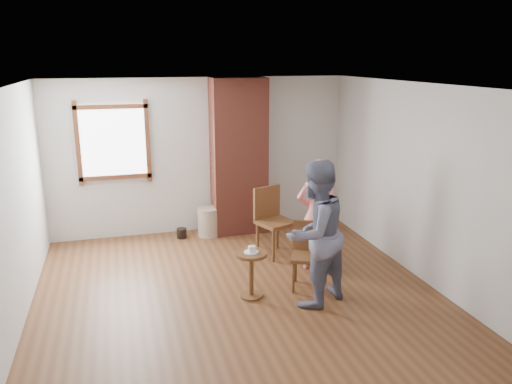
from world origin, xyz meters
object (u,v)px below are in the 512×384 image
at_px(stoneware_crock, 209,222).
at_px(person_pink, 317,215).
at_px(side_table, 251,267).
at_px(dining_chair_left, 272,217).
at_px(man, 315,234).
at_px(dining_chair_right, 308,251).

xyz_separation_m(stoneware_crock, person_pink, (1.22, -1.75, 0.55)).
distance_m(side_table, person_pink, 1.33).
relative_size(stoneware_crock, side_table, 0.81).
height_order(dining_chair_left, man, man).
bearing_deg(stoneware_crock, man, -73.61).
relative_size(side_table, person_pink, 0.38).
bearing_deg(dining_chair_right, stoneware_crock, 136.69).
bearing_deg(dining_chair_left, man, -110.72).
relative_size(stoneware_crock, dining_chair_right, 0.56).
bearing_deg(man, stoneware_crock, -100.08).
bearing_deg(person_pink, stoneware_crock, -36.18).
xyz_separation_m(dining_chair_left, person_pink, (0.44, -0.71, 0.22)).
bearing_deg(stoneware_crock, person_pink, -55.13).
height_order(dining_chair_right, man, man).
bearing_deg(side_table, stoneware_crock, 92.34).
relative_size(dining_chair_right, side_table, 1.44).
distance_m(stoneware_crock, dining_chair_right, 2.42).
distance_m(dining_chair_left, dining_chair_right, 1.21).
height_order(dining_chair_left, side_table, dining_chair_left).
xyz_separation_m(dining_chair_left, man, (0.01, -1.65, 0.31)).
xyz_separation_m(stoneware_crock, dining_chair_right, (0.89, -2.24, 0.24)).
xyz_separation_m(stoneware_crock, dining_chair_left, (0.78, -1.04, 0.34)).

